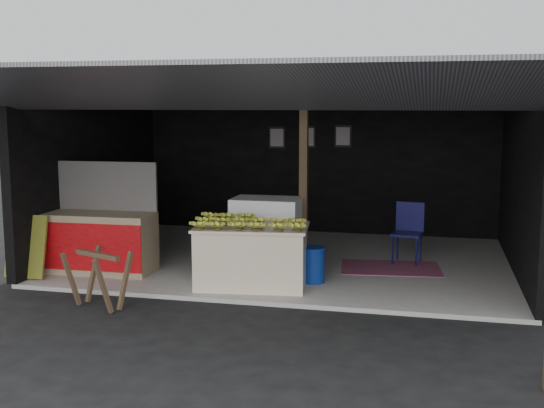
% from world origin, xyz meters
% --- Properties ---
extents(ground, '(80.00, 80.00, 0.00)m').
position_xyz_m(ground, '(0.00, 0.00, 0.00)').
color(ground, black).
rests_on(ground, ground).
extents(concrete_slab, '(7.00, 5.00, 0.06)m').
position_xyz_m(concrete_slab, '(0.00, 2.50, 0.03)').
color(concrete_slab, gray).
rests_on(concrete_slab, ground).
extents(shophouse, '(7.40, 7.29, 3.02)m').
position_xyz_m(shophouse, '(0.00, 2.82, 2.10)').
color(shophouse, black).
rests_on(shophouse, ground).
extents(banana_table, '(1.64, 1.13, 0.85)m').
position_xyz_m(banana_table, '(-0.20, 0.71, 0.49)').
color(banana_table, beige).
rests_on(banana_table, concrete_slab).
extents(banana_pile, '(1.51, 1.02, 0.17)m').
position_xyz_m(banana_pile, '(-0.20, 0.71, 0.99)').
color(banana_pile, gold).
rests_on(banana_pile, banana_table).
extents(white_crate, '(1.01, 0.69, 1.11)m').
position_xyz_m(white_crate, '(-0.21, 1.59, 0.62)').
color(white_crate, white).
rests_on(white_crate, concrete_slab).
extents(neighbor_stall, '(1.61, 0.76, 1.64)m').
position_xyz_m(neighbor_stall, '(-2.62, 0.98, 0.55)').
color(neighbor_stall, '#998466').
rests_on(neighbor_stall, concrete_slab).
extents(green_signboard, '(0.61, 0.26, 0.90)m').
position_xyz_m(green_signboard, '(-3.50, 0.40, 0.52)').
color(green_signboard, black).
rests_on(green_signboard, concrete_slab).
extents(sawhorse, '(0.83, 0.83, 0.72)m').
position_xyz_m(sawhorse, '(-1.86, -0.58, 0.46)').
color(sawhorse, brown).
rests_on(sawhorse, ground).
extents(water_barrel, '(0.32, 0.32, 0.48)m').
position_xyz_m(water_barrel, '(0.60, 1.10, 0.30)').
color(water_barrel, navy).
rests_on(water_barrel, concrete_slab).
extents(plastic_chair, '(0.51, 0.51, 0.95)m').
position_xyz_m(plastic_chair, '(1.86, 2.69, 0.62)').
color(plastic_chair, '#0B0B3D').
rests_on(plastic_chair, concrete_slab).
extents(magenta_rug, '(1.61, 1.17, 0.01)m').
position_xyz_m(magenta_rug, '(1.62, 2.19, 0.07)').
color(magenta_rug, '#751A4A').
rests_on(magenta_rug, concrete_slab).
extents(picture_frames, '(1.62, 0.04, 0.46)m').
position_xyz_m(picture_frames, '(-0.17, 4.89, 1.93)').
color(picture_frames, black).
rests_on(picture_frames, shophouse).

